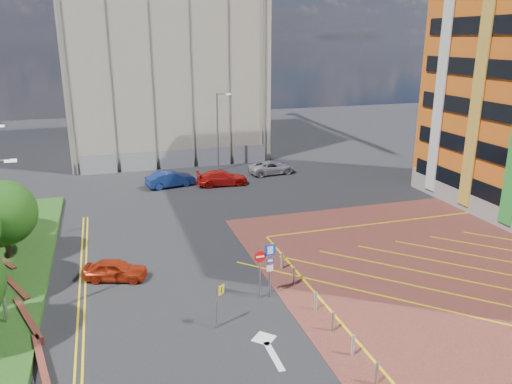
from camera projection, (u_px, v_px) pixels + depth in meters
name	position (u px, v px, depth m)	size (l,w,h in m)	color
ground	(267.00, 307.00, 25.77)	(140.00, 140.00, 0.00)	black
forecourt	(489.00, 271.00, 29.73)	(26.00, 26.00, 0.02)	brown
retaining_wall	(23.00, 321.00, 24.19)	(6.06, 20.33, 0.40)	maroon
tree_c	(3.00, 213.00, 30.11)	(4.00, 4.00, 4.90)	#3D2B1C
lamp_back	(218.00, 129.00, 51.16)	(1.53, 0.16, 8.00)	#9EA0A8
sign_cluster	(266.00, 264.00, 26.17)	(1.17, 0.12, 3.20)	#9EA0A8
warning_sign	(219.00, 301.00, 23.58)	(0.56, 0.38, 2.25)	#9EA0A8
bollard_row	(321.00, 308.00, 24.76)	(0.14, 11.14, 0.90)	#9EA0A8
construction_building	(160.00, 58.00, 58.97)	(21.20, 19.20, 22.00)	gray
construction_fence	(187.00, 158.00, 53.11)	(21.60, 0.06, 2.00)	gray
car_red_left	(115.00, 270.00, 28.56)	(1.44, 3.58, 1.22)	#AB290E
car_blue_back	(170.00, 179.00, 46.35)	(1.57, 4.51, 1.49)	navy
car_red_back	(222.00, 178.00, 46.88)	(1.95, 4.80, 1.39)	red
car_silver_back	(272.00, 168.00, 50.77)	(2.19, 4.75, 1.32)	silver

